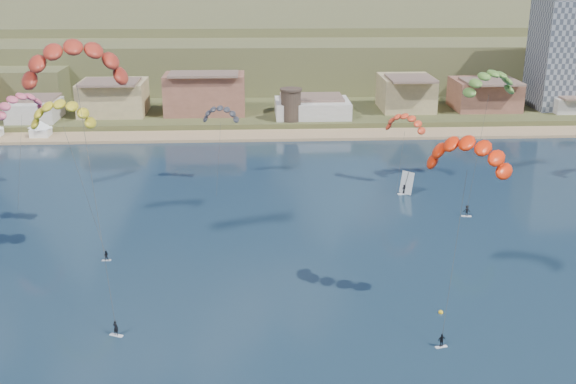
{
  "coord_description": "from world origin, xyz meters",
  "views": [
    {
      "loc": [
        -5.08,
        -66.57,
        43.56
      ],
      "look_at": [
        0.0,
        32.0,
        10.0
      ],
      "focal_mm": 43.58,
      "sensor_mm": 36.0,
      "label": 1
    }
  ],
  "objects_px": {
    "apartment_tower": "(571,51)",
    "watchtower": "(291,104)",
    "buoy": "(441,312)",
    "kitesurfer_red": "(74,56)",
    "windsurfer": "(405,187)",
    "kitesurfer_orange": "(469,149)",
    "kitesurfer_green": "(490,80)",
    "kitesurfer_yellow": "(62,110)"
  },
  "relations": [
    {
      "from": "apartment_tower",
      "to": "watchtower",
      "type": "xyz_separation_m",
      "value": [
        -80.0,
        -14.0,
        -11.45
      ]
    },
    {
      "from": "watchtower",
      "to": "buoy",
      "type": "height_order",
      "value": "watchtower"
    },
    {
      "from": "kitesurfer_red",
      "to": "windsurfer",
      "type": "xyz_separation_m",
      "value": [
        51.53,
        34.92,
        -30.04
      ]
    },
    {
      "from": "kitesurfer_orange",
      "to": "watchtower",
      "type": "bearing_deg",
      "value": 98.72
    },
    {
      "from": "apartment_tower",
      "to": "windsurfer",
      "type": "distance_m",
      "value": 93.64
    },
    {
      "from": "kitesurfer_green",
      "to": "kitesurfer_orange",
      "type": "bearing_deg",
      "value": -110.97
    },
    {
      "from": "apartment_tower",
      "to": "buoy",
      "type": "bearing_deg",
      "value": -119.81
    },
    {
      "from": "kitesurfer_orange",
      "to": "windsurfer",
      "type": "height_order",
      "value": "kitesurfer_orange"
    },
    {
      "from": "kitesurfer_yellow",
      "to": "kitesurfer_green",
      "type": "relative_size",
      "value": 0.92
    },
    {
      "from": "kitesurfer_red",
      "to": "kitesurfer_orange",
      "type": "relative_size",
      "value": 1.47
    },
    {
      "from": "watchtower",
      "to": "windsurfer",
      "type": "bearing_deg",
      "value": -71.05
    },
    {
      "from": "kitesurfer_red",
      "to": "kitesurfer_yellow",
      "type": "distance_m",
      "value": 20.82
    },
    {
      "from": "kitesurfer_red",
      "to": "buoy",
      "type": "distance_m",
      "value": 57.13
    },
    {
      "from": "apartment_tower",
      "to": "windsurfer",
      "type": "height_order",
      "value": "apartment_tower"
    },
    {
      "from": "apartment_tower",
      "to": "watchtower",
      "type": "distance_m",
      "value": 82.02
    },
    {
      "from": "kitesurfer_yellow",
      "to": "kitesurfer_orange",
      "type": "bearing_deg",
      "value": -27.17
    },
    {
      "from": "watchtower",
      "to": "kitesurfer_red",
      "type": "xyz_separation_m",
      "value": [
        -32.63,
        -89.95,
        25.07
      ]
    },
    {
      "from": "kitesurfer_yellow",
      "to": "buoy",
      "type": "xyz_separation_m",
      "value": [
        53.06,
        -28.59,
        -20.87
      ]
    },
    {
      "from": "kitesurfer_red",
      "to": "buoy",
      "type": "bearing_deg",
      "value": -14.45
    },
    {
      "from": "watchtower",
      "to": "kitesurfer_orange",
      "type": "bearing_deg",
      "value": -81.28
    },
    {
      "from": "apartment_tower",
      "to": "kitesurfer_yellow",
      "type": "height_order",
      "value": "apartment_tower"
    },
    {
      "from": "windsurfer",
      "to": "buoy",
      "type": "xyz_separation_m",
      "value": [
        -5.27,
        -46.85,
        -1.3
      ]
    },
    {
      "from": "watchtower",
      "to": "kitesurfer_yellow",
      "type": "xyz_separation_m",
      "value": [
        -39.44,
        -73.29,
        14.61
      ]
    },
    {
      "from": "watchtower",
      "to": "kitesurfer_green",
      "type": "xyz_separation_m",
      "value": [
        34.91,
        -51.06,
        14.8
      ]
    },
    {
      "from": "kitesurfer_red",
      "to": "kitesurfer_yellow",
      "type": "height_order",
      "value": "kitesurfer_red"
    },
    {
      "from": "apartment_tower",
      "to": "kitesurfer_orange",
      "type": "xyz_separation_m",
      "value": [
        -64.43,
        -115.52,
        3.87
      ]
    },
    {
      "from": "kitesurfer_red",
      "to": "kitesurfer_yellow",
      "type": "relative_size",
      "value": 1.47
    },
    {
      "from": "buoy",
      "to": "kitesurfer_red",
      "type": "bearing_deg",
      "value": 165.55
    },
    {
      "from": "apartment_tower",
      "to": "watchtower",
      "type": "bearing_deg",
      "value": -170.07
    },
    {
      "from": "kitesurfer_red",
      "to": "kitesurfer_orange",
      "type": "distance_m",
      "value": 50.52
    },
    {
      "from": "kitesurfer_yellow",
      "to": "watchtower",
      "type": "bearing_deg",
      "value": 61.72
    },
    {
      "from": "kitesurfer_orange",
      "to": "buoy",
      "type": "height_order",
      "value": "kitesurfer_orange"
    },
    {
      "from": "watchtower",
      "to": "buoy",
      "type": "bearing_deg",
      "value": -82.38
    },
    {
      "from": "windsurfer",
      "to": "buoy",
      "type": "height_order",
      "value": "windsurfer"
    },
    {
      "from": "watchtower",
      "to": "kitesurfer_red",
      "type": "relative_size",
      "value": 0.24
    },
    {
      "from": "kitesurfer_green",
      "to": "kitesurfer_red",
      "type": "bearing_deg",
      "value": -150.06
    },
    {
      "from": "kitesurfer_red",
      "to": "apartment_tower",
      "type": "bearing_deg",
      "value": 42.7
    },
    {
      "from": "watchtower",
      "to": "kitesurfer_red",
      "type": "distance_m",
      "value": 98.92
    },
    {
      "from": "watchtower",
      "to": "buoy",
      "type": "relative_size",
      "value": 14.21
    },
    {
      "from": "kitesurfer_red",
      "to": "kitesurfer_orange",
      "type": "height_order",
      "value": "kitesurfer_red"
    },
    {
      "from": "kitesurfer_red",
      "to": "windsurfer",
      "type": "distance_m",
      "value": 69.12
    },
    {
      "from": "apartment_tower",
      "to": "kitesurfer_red",
      "type": "relative_size",
      "value": 0.89
    }
  ]
}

